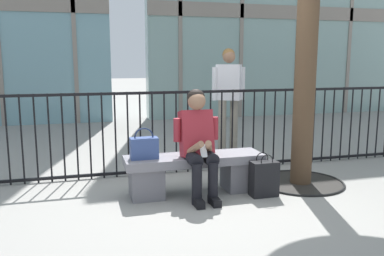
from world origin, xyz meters
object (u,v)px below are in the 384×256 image
Objects in this scene: stone_bench at (194,170)px; bystander_at_railing at (228,94)px; handbag_on_bench at (144,148)px; shopping_bag at (264,178)px; seated_person_with_phone at (198,140)px.

bystander_at_railing reaches higher than stone_bench.
handbag_on_bench is 2.39m from bystander_at_railing.
bystander_at_railing reaches higher than shopping_bag.
seated_person_with_phone is 0.87m from shopping_bag.
seated_person_with_phone is at bearing -119.75° from bystander_at_railing.
seated_person_with_phone reaches higher than stone_bench.
bystander_at_railing is at bearing 46.19° from handbag_on_bench.
shopping_bag is (0.73, -0.32, -0.07)m from stone_bench.
bystander_at_railing reaches higher than seated_person_with_phone.
seated_person_with_phone is 0.71× the size of bystander_at_railing.
stone_bench is 2.11m from bystander_at_railing.
shopping_bag is at bearing -98.95° from bystander_at_railing.
bystander_at_railing is (1.63, 1.69, 0.43)m from handbag_on_bench.
handbag_on_bench is 1.40m from shopping_bag.
stone_bench is 0.66m from handbag_on_bench.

